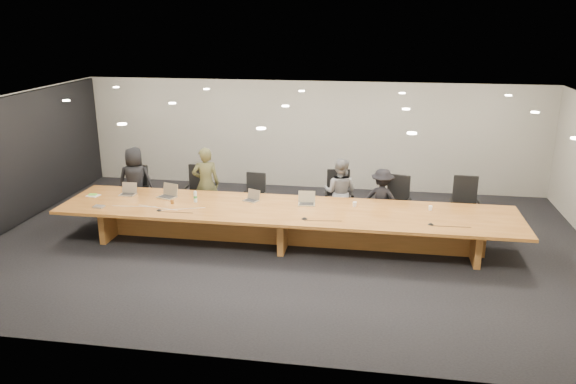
# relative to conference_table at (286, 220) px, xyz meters

# --- Properties ---
(ground) EXTENTS (12.00, 12.00, 0.00)m
(ground) POSITION_rel_conference_table_xyz_m (0.00, 0.00, -0.52)
(ground) COLOR black
(ground) RESTS_ON ground
(back_wall) EXTENTS (12.00, 0.02, 2.80)m
(back_wall) POSITION_rel_conference_table_xyz_m (0.00, 4.00, 0.88)
(back_wall) COLOR beige
(back_wall) RESTS_ON ground
(left_wall_panel) EXTENTS (0.08, 7.84, 2.74)m
(left_wall_panel) POSITION_rel_conference_table_xyz_m (-5.94, 0.00, 0.85)
(left_wall_panel) COLOR black
(left_wall_panel) RESTS_ON ground
(conference_table) EXTENTS (9.00, 1.80, 0.75)m
(conference_table) POSITION_rel_conference_table_xyz_m (0.00, 0.00, 0.00)
(conference_table) COLOR brown
(conference_table) RESTS_ON ground
(chair_far_left) EXTENTS (0.73, 0.73, 1.13)m
(chair_far_left) POSITION_rel_conference_table_xyz_m (-3.76, 1.32, 0.04)
(chair_far_left) COLOR black
(chair_far_left) RESTS_ON ground
(chair_left) EXTENTS (0.62, 0.62, 1.19)m
(chair_left) POSITION_rel_conference_table_xyz_m (-2.22, 1.26, 0.07)
(chair_left) COLOR black
(chair_left) RESTS_ON ground
(chair_mid_left) EXTENTS (0.59, 0.59, 1.05)m
(chair_mid_left) POSITION_rel_conference_table_xyz_m (-0.95, 1.32, 0.01)
(chair_mid_left) COLOR black
(chair_mid_left) RESTS_ON ground
(chair_mid_right) EXTENTS (0.69, 0.69, 1.19)m
(chair_mid_right) POSITION_rel_conference_table_xyz_m (0.95, 1.35, 0.08)
(chair_mid_right) COLOR black
(chair_mid_right) RESTS_ON ground
(chair_right) EXTENTS (0.71, 0.71, 1.15)m
(chair_right) POSITION_rel_conference_table_xyz_m (2.17, 1.28, 0.05)
(chair_right) COLOR black
(chair_right) RESTS_ON ground
(chair_far_right) EXTENTS (0.63, 0.63, 1.20)m
(chair_far_right) POSITION_rel_conference_table_xyz_m (3.59, 1.25, 0.08)
(chair_far_right) COLOR black
(chair_far_right) RESTS_ON ground
(person_a) EXTENTS (0.85, 0.63, 1.59)m
(person_a) POSITION_rel_conference_table_xyz_m (-3.64, 1.18, 0.27)
(person_a) COLOR black
(person_a) RESTS_ON ground
(person_b) EXTENTS (0.69, 0.55, 1.64)m
(person_b) POSITION_rel_conference_table_xyz_m (-1.98, 1.17, 0.30)
(person_b) COLOR #39381F
(person_b) RESTS_ON ground
(person_c) EXTENTS (0.82, 0.70, 1.49)m
(person_c) POSITION_rel_conference_table_xyz_m (0.98, 1.25, 0.23)
(person_c) COLOR slate
(person_c) RESTS_ON ground
(person_d) EXTENTS (0.95, 0.68, 1.32)m
(person_d) POSITION_rel_conference_table_xyz_m (1.87, 1.19, 0.14)
(person_d) COLOR black
(person_d) RESTS_ON ground
(laptop_a) EXTENTS (0.33, 0.24, 0.26)m
(laptop_a) POSITION_rel_conference_table_xyz_m (-3.44, 0.32, 0.36)
(laptop_a) COLOR tan
(laptop_a) RESTS_ON conference_table
(laptop_b) EXTENTS (0.43, 0.37, 0.29)m
(laptop_b) POSITION_rel_conference_table_xyz_m (-2.56, 0.29, 0.37)
(laptop_b) COLOR #C0B392
(laptop_b) RESTS_ON conference_table
(laptop_c) EXTENTS (0.35, 0.31, 0.23)m
(laptop_c) POSITION_rel_conference_table_xyz_m (-0.78, 0.35, 0.34)
(laptop_c) COLOR tan
(laptop_c) RESTS_ON conference_table
(laptop_d) EXTENTS (0.36, 0.28, 0.27)m
(laptop_d) POSITION_rel_conference_table_xyz_m (0.38, 0.30, 0.36)
(laptop_d) COLOR #B8AD8C
(laptop_d) RESTS_ON conference_table
(water_bottle) EXTENTS (0.08, 0.08, 0.22)m
(water_bottle) POSITION_rel_conference_table_xyz_m (-1.88, 0.12, 0.34)
(water_bottle) COLOR silver
(water_bottle) RESTS_ON conference_table
(amber_mug) EXTENTS (0.08, 0.08, 0.09)m
(amber_mug) POSITION_rel_conference_table_xyz_m (-2.31, -0.07, 0.27)
(amber_mug) COLOR brown
(amber_mug) RESTS_ON conference_table
(paper_cup_near) EXTENTS (0.10, 0.10, 0.09)m
(paper_cup_near) POSITION_rel_conference_table_xyz_m (1.34, 0.35, 0.28)
(paper_cup_near) COLOR silver
(paper_cup_near) RESTS_ON conference_table
(paper_cup_far) EXTENTS (0.09, 0.09, 0.09)m
(paper_cup_far) POSITION_rel_conference_table_xyz_m (2.80, 0.36, 0.27)
(paper_cup_far) COLOR white
(paper_cup_far) RESTS_ON conference_table
(notepad) EXTENTS (0.28, 0.24, 0.01)m
(notepad) POSITION_rel_conference_table_xyz_m (-4.13, 0.16, 0.24)
(notepad) COLOR silver
(notepad) RESTS_ON conference_table
(lime_gadget) EXTENTS (0.17, 0.10, 0.02)m
(lime_gadget) POSITION_rel_conference_table_xyz_m (-4.15, 0.17, 0.26)
(lime_gadget) COLOR #60C033
(lime_gadget) RESTS_ON notepad
(av_box) EXTENTS (0.21, 0.17, 0.03)m
(av_box) POSITION_rel_conference_table_xyz_m (-3.66, -0.51, 0.24)
(av_box) COLOR #ABABB0
(av_box) RESTS_ON conference_table
(mic_left) EXTENTS (0.11, 0.11, 0.03)m
(mic_left) POSITION_rel_conference_table_xyz_m (-2.41, -0.51, 0.24)
(mic_left) COLOR black
(mic_left) RESTS_ON conference_table
(mic_center) EXTENTS (0.16, 0.16, 0.03)m
(mic_center) POSITION_rel_conference_table_xyz_m (0.44, -0.52, 0.24)
(mic_center) COLOR black
(mic_center) RESTS_ON conference_table
(mic_right) EXTENTS (0.11, 0.11, 0.03)m
(mic_right) POSITION_rel_conference_table_xyz_m (2.75, -0.45, 0.24)
(mic_right) COLOR black
(mic_right) RESTS_ON conference_table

